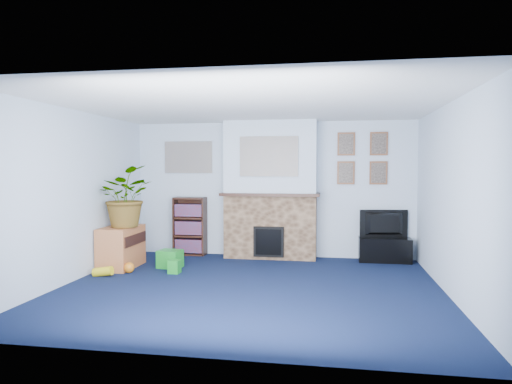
% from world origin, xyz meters
% --- Properties ---
extents(floor, '(5.00, 4.50, 0.01)m').
position_xyz_m(floor, '(0.00, 0.00, 0.00)').
color(floor, '#0D1735').
rests_on(floor, ground).
extents(ceiling, '(5.00, 4.50, 0.01)m').
position_xyz_m(ceiling, '(0.00, 0.00, 2.40)').
color(ceiling, white).
rests_on(ceiling, wall_back).
extents(wall_back, '(5.00, 0.04, 2.40)m').
position_xyz_m(wall_back, '(0.00, 2.25, 1.20)').
color(wall_back, silver).
rests_on(wall_back, ground).
extents(wall_front, '(5.00, 0.04, 2.40)m').
position_xyz_m(wall_front, '(0.00, -2.25, 1.20)').
color(wall_front, silver).
rests_on(wall_front, ground).
extents(wall_left, '(0.04, 4.50, 2.40)m').
position_xyz_m(wall_left, '(-2.50, 0.00, 1.20)').
color(wall_left, silver).
rests_on(wall_left, ground).
extents(wall_right, '(0.04, 4.50, 2.40)m').
position_xyz_m(wall_right, '(2.50, 0.00, 1.20)').
color(wall_right, silver).
rests_on(wall_right, ground).
extents(chimney_breast, '(1.72, 0.50, 2.40)m').
position_xyz_m(chimney_breast, '(0.00, 2.05, 1.18)').
color(chimney_breast, brown).
rests_on(chimney_breast, ground).
extents(collage_main, '(1.00, 0.03, 0.68)m').
position_xyz_m(collage_main, '(0.00, 1.84, 1.78)').
color(collage_main, gray).
rests_on(collage_main, chimney_breast).
extents(collage_left, '(0.90, 0.03, 0.58)m').
position_xyz_m(collage_left, '(-1.55, 2.23, 1.78)').
color(collage_left, gray).
rests_on(collage_left, wall_back).
extents(portrait_tl, '(0.30, 0.03, 0.40)m').
position_xyz_m(portrait_tl, '(1.30, 2.23, 2.00)').
color(portrait_tl, brown).
rests_on(portrait_tl, wall_back).
extents(portrait_tr, '(0.30, 0.03, 0.40)m').
position_xyz_m(portrait_tr, '(1.85, 2.23, 2.00)').
color(portrait_tr, brown).
rests_on(portrait_tr, wall_back).
extents(portrait_bl, '(0.30, 0.03, 0.40)m').
position_xyz_m(portrait_bl, '(1.30, 2.23, 1.50)').
color(portrait_bl, brown).
rests_on(portrait_bl, wall_back).
extents(portrait_br, '(0.30, 0.03, 0.40)m').
position_xyz_m(portrait_br, '(1.85, 2.23, 1.50)').
color(portrait_br, brown).
rests_on(portrait_br, wall_back).
extents(tv_stand, '(0.86, 0.36, 0.41)m').
position_xyz_m(tv_stand, '(1.95, 2.03, 0.22)').
color(tv_stand, black).
rests_on(tv_stand, ground).
extents(television, '(0.82, 0.23, 0.47)m').
position_xyz_m(television, '(1.95, 2.05, 0.64)').
color(television, black).
rests_on(television, tv_stand).
extents(bookshelf, '(0.58, 0.28, 1.05)m').
position_xyz_m(bookshelf, '(-1.49, 2.11, 0.50)').
color(bookshelf, '#321A12').
rests_on(bookshelf, ground).
extents(sideboard, '(0.47, 0.84, 0.65)m').
position_xyz_m(sideboard, '(-2.24, 0.90, 0.35)').
color(sideboard, '#BB6A3C').
rests_on(sideboard, ground).
extents(potted_plant, '(1.16, 1.15, 0.97)m').
position_xyz_m(potted_plant, '(-2.19, 0.85, 1.14)').
color(potted_plant, '#26661E').
rests_on(potted_plant, sideboard).
extents(mantel_clock, '(0.10, 0.06, 0.14)m').
position_xyz_m(mantel_clock, '(-0.12, 2.00, 1.22)').
color(mantel_clock, gold).
rests_on(mantel_clock, chimney_breast).
extents(mantel_candle, '(0.05, 0.05, 0.15)m').
position_xyz_m(mantel_candle, '(0.24, 2.00, 1.23)').
color(mantel_candle, '#B2BFC6').
rests_on(mantel_candle, chimney_breast).
extents(mantel_teddy, '(0.14, 0.14, 0.14)m').
position_xyz_m(mantel_teddy, '(-0.53, 2.00, 1.22)').
color(mantel_teddy, gray).
rests_on(mantel_teddy, chimney_breast).
extents(mantel_can, '(0.07, 0.07, 0.13)m').
position_xyz_m(mantel_can, '(0.73, 2.00, 1.21)').
color(mantel_can, '#198C26').
rests_on(mantel_can, chimney_breast).
extents(green_crate, '(0.39, 0.33, 0.28)m').
position_xyz_m(green_crate, '(-1.47, 1.00, 0.14)').
color(green_crate, '#198C26').
rests_on(green_crate, ground).
extents(toy_ball, '(0.16, 0.16, 0.16)m').
position_xyz_m(toy_ball, '(-1.95, 0.55, 0.09)').
color(toy_ball, orange).
rests_on(toy_ball, ground).
extents(toy_block, '(0.17, 0.17, 0.20)m').
position_xyz_m(toy_block, '(-1.27, 0.65, 0.11)').
color(toy_block, '#198C26').
rests_on(toy_block, ground).
extents(toy_tube, '(0.30, 0.13, 0.17)m').
position_xyz_m(toy_tube, '(-2.23, 0.28, 0.07)').
color(toy_tube, yellow).
rests_on(toy_tube, ground).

